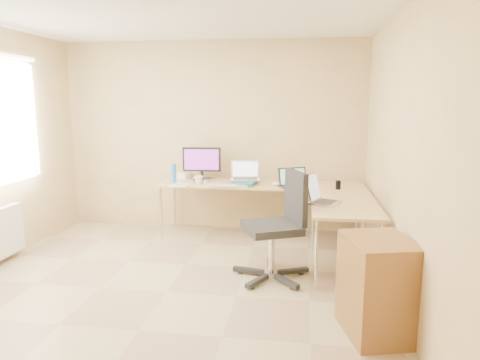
# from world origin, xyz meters

# --- Properties ---
(floor) EXTENTS (4.50, 4.50, 0.00)m
(floor) POSITION_xyz_m (0.00, 0.00, 0.00)
(floor) COLOR tan
(floor) RESTS_ON ground
(ceiling) EXTENTS (4.50, 4.50, 0.00)m
(ceiling) POSITION_xyz_m (0.00, 0.00, 2.60)
(ceiling) COLOR white
(ceiling) RESTS_ON ground
(wall_back) EXTENTS (4.50, 0.00, 4.50)m
(wall_back) POSITION_xyz_m (0.00, 2.25, 1.30)
(wall_back) COLOR #D6B46F
(wall_back) RESTS_ON ground
(wall_right) EXTENTS (0.00, 4.50, 4.50)m
(wall_right) POSITION_xyz_m (2.10, 0.00, 1.30)
(wall_right) COLOR #D6B46F
(wall_right) RESTS_ON ground
(desk_main) EXTENTS (2.65, 0.70, 0.73)m
(desk_main) POSITION_xyz_m (0.72, 1.85, 0.36)
(desk_main) COLOR tan
(desk_main) RESTS_ON ground
(desk_return) EXTENTS (0.70, 1.30, 0.73)m
(desk_return) POSITION_xyz_m (1.70, 0.85, 0.36)
(desk_return) COLOR tan
(desk_return) RESTS_ON ground
(monitor) EXTENTS (0.53, 0.19, 0.45)m
(monitor) POSITION_xyz_m (-0.10, 1.99, 0.95)
(monitor) COLOR black
(monitor) RESTS_ON desk_main
(book_stack) EXTENTS (0.24, 0.30, 0.05)m
(book_stack) POSITION_xyz_m (0.55, 1.68, 0.75)
(book_stack) COLOR #1B675F
(book_stack) RESTS_ON desk_main
(laptop_center) EXTENTS (0.41, 0.34, 0.24)m
(laptop_center) POSITION_xyz_m (0.52, 1.80, 0.90)
(laptop_center) COLOR silver
(laptop_center) RESTS_ON desk_main
(laptop_black) EXTENTS (0.46, 0.42, 0.24)m
(laptop_black) POSITION_xyz_m (1.17, 1.63, 0.85)
(laptop_black) COLOR black
(laptop_black) RESTS_ON desk_main
(keyboard) EXTENTS (0.48, 0.17, 0.02)m
(keyboard) POSITION_xyz_m (0.34, 1.55, 0.74)
(keyboard) COLOR beige
(keyboard) RESTS_ON desk_main
(mouse) EXTENTS (0.13, 0.10, 0.04)m
(mouse) POSITION_xyz_m (0.93, 1.72, 0.75)
(mouse) COLOR white
(mouse) RESTS_ON desk_main
(mug) EXTENTS (0.14, 0.14, 0.11)m
(mug) POSITION_xyz_m (-0.07, 1.65, 0.78)
(mug) COLOR white
(mug) RESTS_ON desk_main
(cd_stack) EXTENTS (0.15, 0.15, 0.03)m
(cd_stack) POSITION_xyz_m (0.02, 1.81, 0.75)
(cd_stack) COLOR silver
(cd_stack) RESTS_ON desk_main
(water_bottle) EXTENTS (0.09, 0.09, 0.26)m
(water_bottle) POSITION_xyz_m (-0.40, 1.65, 0.86)
(water_bottle) COLOR #3676BE
(water_bottle) RESTS_ON desk_main
(papers) EXTENTS (0.24, 0.34, 0.01)m
(papers) POSITION_xyz_m (-0.29, 1.57, 0.73)
(papers) COLOR silver
(papers) RESTS_ON desk_main
(white_box) EXTENTS (0.23, 0.20, 0.07)m
(white_box) POSITION_xyz_m (-0.40, 2.05, 0.77)
(white_box) COLOR white
(white_box) RESTS_ON desk_main
(desk_fan) EXTENTS (0.22, 0.22, 0.27)m
(desk_fan) POSITION_xyz_m (-0.19, 2.05, 0.86)
(desk_fan) COLOR white
(desk_fan) RESTS_ON desk_main
(black_cup) EXTENTS (0.08, 0.08, 0.11)m
(black_cup) POSITION_xyz_m (1.69, 1.58, 0.78)
(black_cup) COLOR black
(black_cup) RESTS_ON desk_main
(laptop_return) EXTENTS (0.45, 0.41, 0.25)m
(laptop_return) POSITION_xyz_m (1.48, 0.80, 0.85)
(laptop_return) COLOR #BDBDBD
(laptop_return) RESTS_ON desk_return
(office_chair) EXTENTS (0.88, 0.88, 1.11)m
(office_chair) POSITION_xyz_m (0.96, 0.49, 0.50)
(office_chair) COLOR black
(office_chair) RESTS_ON ground
(cabinet) EXTENTS (0.60, 0.68, 0.81)m
(cabinet) POSITION_xyz_m (1.85, -0.49, 0.36)
(cabinet) COLOR #995935
(cabinet) RESTS_ON ground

